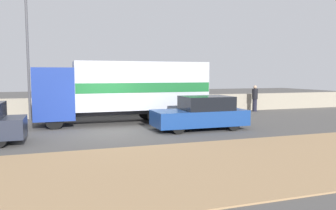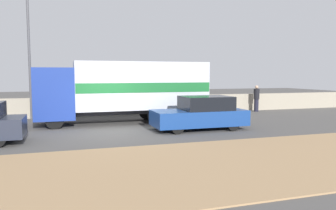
# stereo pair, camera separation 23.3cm
# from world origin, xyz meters

# --- Properties ---
(ground_plane) EXTENTS (80.00, 80.00, 0.00)m
(ground_plane) POSITION_xyz_m (0.00, 0.00, 0.00)
(ground_plane) COLOR #514F4C
(dirt_shoulder_foreground) EXTENTS (60.00, 5.77, 0.04)m
(dirt_shoulder_foreground) POSITION_xyz_m (0.00, -6.20, 0.02)
(dirt_shoulder_foreground) COLOR tan
(dirt_shoulder_foreground) RESTS_ON ground_plane
(stone_wall_backdrop) EXTENTS (60.00, 0.35, 1.20)m
(stone_wall_backdrop) POSITION_xyz_m (0.00, 6.18, 0.60)
(stone_wall_backdrop) COLOR #A39984
(stone_wall_backdrop) RESTS_ON ground_plane
(street_lamp) EXTENTS (0.56, 0.28, 7.27)m
(street_lamp) POSITION_xyz_m (-3.86, 5.75, 4.19)
(street_lamp) COLOR #4C4C51
(street_lamp) RESTS_ON ground_plane
(box_truck) EXTENTS (8.90, 2.45, 3.24)m
(box_truck) POSITION_xyz_m (1.13, 2.75, 1.85)
(box_truck) COLOR navy
(box_truck) RESTS_ON ground_plane
(car_hatchback) EXTENTS (4.36, 1.89, 1.57)m
(car_hatchback) POSITION_xyz_m (4.08, -0.49, 0.76)
(car_hatchback) COLOR navy
(car_hatchback) RESTS_ON ground_plane
(pedestrian) EXTENTS (0.40, 0.40, 1.83)m
(pedestrian) POSITION_xyz_m (10.83, 5.37, 0.95)
(pedestrian) COLOR #1E1E2D
(pedestrian) RESTS_ON ground_plane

